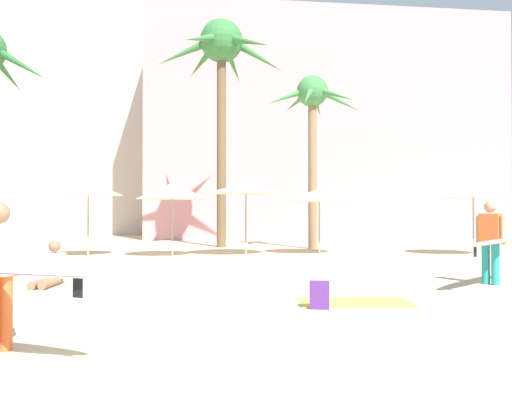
# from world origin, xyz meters

# --- Properties ---
(ground) EXTENTS (120.00, 120.00, 0.00)m
(ground) POSITION_xyz_m (0.00, 0.00, 0.00)
(ground) COLOR #C6B28C
(hotel_pink) EXTENTS (20.74, 8.85, 13.01)m
(hotel_pink) POSITION_xyz_m (7.05, 26.90, 6.50)
(hotel_pink) COLOR pink
(hotel_pink) RESTS_ON ground
(hotel_tower_gray) EXTENTS (17.27, 11.12, 30.29)m
(hotel_tower_gray) POSITION_xyz_m (-7.07, 34.61, 15.14)
(hotel_tower_gray) COLOR beige
(hotel_tower_gray) RESTS_ON ground
(palm_tree_far_left) EXTENTS (4.10, 3.98, 7.04)m
(palm_tree_far_left) POSITION_xyz_m (4.09, 15.27, 5.66)
(palm_tree_far_left) COLOR #896B4C
(palm_tree_far_left) RESTS_ON ground
(palm_tree_center) EXTENTS (5.62, 5.26, 9.69)m
(palm_tree_center) POSITION_xyz_m (0.47, 16.75, 8.05)
(palm_tree_center) COLOR brown
(palm_tree_center) RESTS_ON ground
(cafe_umbrella_0) EXTENTS (2.43, 2.43, 2.49)m
(cafe_umbrella_0) POSITION_xyz_m (8.94, 11.65, 2.23)
(cafe_umbrella_0) COLOR gray
(cafe_umbrella_0) RESTS_ON ground
(cafe_umbrella_1) EXTENTS (2.45, 2.45, 2.33)m
(cafe_umbrella_1) POSITION_xyz_m (3.73, 12.75, 2.09)
(cafe_umbrella_1) COLOR gray
(cafe_umbrella_1) RESTS_ON ground
(cafe_umbrella_2) EXTENTS (2.40, 2.40, 2.45)m
(cafe_umbrella_2) POSITION_xyz_m (-1.42, 12.20, 2.18)
(cafe_umbrella_2) COLOR gray
(cafe_umbrella_2) RESTS_ON ground
(cafe_umbrella_4) EXTENTS (2.80, 2.80, 2.49)m
(cafe_umbrella_4) POSITION_xyz_m (1.08, 12.48, 2.31)
(cafe_umbrella_4) COLOR gray
(cafe_umbrella_4) RESTS_ON ground
(cafe_umbrella_5) EXTENTS (2.33, 2.33, 2.50)m
(cafe_umbrella_5) POSITION_xyz_m (-4.23, 12.64, 2.27)
(cafe_umbrella_5) COLOR gray
(cafe_umbrella_5) RESTS_ON ground
(beach_towel) EXTENTS (1.87, 1.13, 0.01)m
(beach_towel) POSITION_xyz_m (1.85, 2.74, 0.01)
(beach_towel) COLOR #F4CC4C
(beach_towel) RESTS_ON ground
(backpack) EXTENTS (0.33, 0.29, 0.42)m
(backpack) POSITION_xyz_m (1.15, 2.30, 0.20)
(backpack) COLOR #522977
(backpack) RESTS_ON ground
(person_mid_left) EXTENTS (0.50, 1.05, 0.90)m
(person_mid_left) POSITION_xyz_m (-3.61, 5.50, 0.30)
(person_mid_left) COLOR #936B51
(person_mid_left) RESTS_ON ground
(person_mid_right) EXTENTS (2.67, 2.34, 1.71)m
(person_mid_right) POSITION_xyz_m (5.28, 4.36, 0.92)
(person_mid_right) COLOR teal
(person_mid_right) RESTS_ON ground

